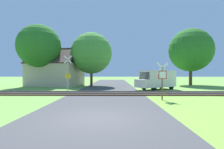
{
  "coord_description": "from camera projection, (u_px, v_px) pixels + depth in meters",
  "views": [
    {
      "loc": [
        0.75,
        -7.47,
        1.96
      ],
      "look_at": [
        0.5,
        9.58,
        1.8
      ],
      "focal_mm": 28.0,
      "sensor_mm": 36.0,
      "label": 1
    }
  ],
  "objects": [
    {
      "name": "ground_plane",
      "position": [
        97.0,
        118.0,
        7.5
      ],
      "size": [
        160.0,
        160.0,
        0.0
      ],
      "primitive_type": "plane",
      "color": "#6B9942"
    },
    {
      "name": "road_asphalt",
      "position": [
        101.0,
        109.0,
        9.5
      ],
      "size": [
        6.74,
        80.0,
        0.01
      ],
      "primitive_type": "cube",
      "color": "#424244",
      "rests_on": "ground"
    },
    {
      "name": "rail_track",
      "position": [
        106.0,
        93.0,
        16.08
      ],
      "size": [
        60.0,
        2.6,
        0.22
      ],
      "color": "#422D1E",
      "rests_on": "ground"
    },
    {
      "name": "stop_sign_near",
      "position": [
        162.0,
        78.0,
        12.55
      ],
      "size": [
        0.88,
        0.17,
        2.73
      ],
      "rotation": [
        0.0,
        0.0,
        3.23
      ],
      "color": "brown",
      "rests_on": "ground"
    },
    {
      "name": "crossing_sign_far",
      "position": [
        68.0,
        72.0,
        18.46
      ],
      "size": [
        0.87,
        0.17,
        3.82
      ],
      "rotation": [
        0.0,
        0.0,
        -0.11
      ],
      "color": "#9E9EA5",
      "rests_on": "ground"
    },
    {
      "name": "house",
      "position": [
        56.0,
        73.0,
        26.78
      ],
      "size": [
        8.43,
        7.51,
        5.74
      ],
      "rotation": [
        0.0,
        0.0,
        -0.19
      ],
      "color": "#C6B293",
      "rests_on": "ground"
    },
    {
      "name": "tree_center",
      "position": [
        91.0,
        53.0,
        25.77
      ],
      "size": [
        6.07,
        6.07,
        7.89
      ],
      "color": "#513823",
      "rests_on": "ground"
    },
    {
      "name": "tree_far",
      "position": [
        191.0,
        50.0,
        27.63
      ],
      "size": [
        6.79,
        6.79,
        8.95
      ],
      "color": "#513823",
      "rests_on": "ground"
    },
    {
      "name": "tree_left",
      "position": [
        39.0,
        46.0,
        24.34
      ],
      "size": [
        5.97,
        5.97,
        8.69
      ],
      "color": "#513823",
      "rests_on": "ground"
    },
    {
      "name": "mail_truck",
      "position": [
        157.0,
        79.0,
        20.28
      ],
      "size": [
        5.12,
        4.22,
        2.24
      ],
      "rotation": [
        0.0,
        0.0,
        2.15
      ],
      "color": "silver",
      "rests_on": "ground"
    }
  ]
}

